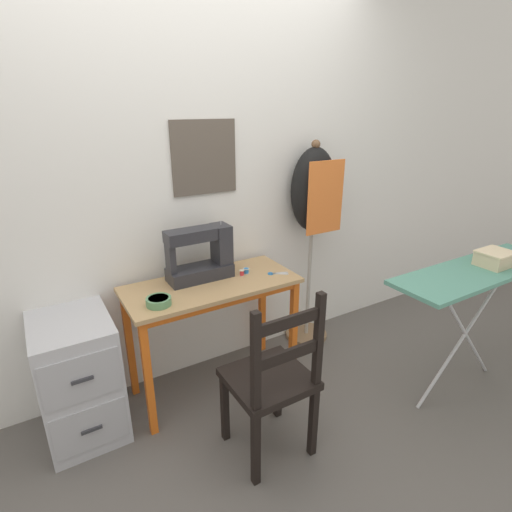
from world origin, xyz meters
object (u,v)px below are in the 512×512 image
thread_spool_mid_table (246,271)px  scissors (275,273)px  storage_box (495,258)px  ironing_board (478,276)px  sewing_machine (203,255)px  filing_cabinet (79,378)px  fabric_bowl (159,301)px  wooden_chair (272,381)px  dress_form (313,200)px  thread_spool_near_machine (242,273)px

thread_spool_mid_table → scissors: bearing=-33.5°
storage_box → ironing_board: bearing=173.3°
sewing_machine → filing_cabinet: size_ratio=0.59×
fabric_bowl → storage_box: (1.77, -0.73, 0.13)m
fabric_bowl → thread_spool_mid_table: 0.61m
wooden_chair → storage_box: 1.48m
filing_cabinet → dress_form: bearing=4.5°
scissors → storage_box: size_ratio=0.63×
dress_form → storage_box: 1.16m
fabric_bowl → thread_spool_near_machine: fabric_bowl is taller
wooden_chair → filing_cabinet: 1.04m
sewing_machine → dress_form: bearing=4.6°
thread_spool_mid_table → sewing_machine: bearing=163.8°
thread_spool_near_machine → dress_form: dress_form is taller
sewing_machine → filing_cabinet: bearing=-175.5°
scissors → thread_spool_mid_table: 0.18m
fabric_bowl → ironing_board: 1.80m
scissors → ironing_board: ironing_board is taller
thread_spool_mid_table → wooden_chair: size_ratio=0.04×
fabric_bowl → storage_box: bearing=-22.3°
sewing_machine → fabric_bowl: size_ratio=3.05×
wooden_chair → dress_form: bearing=43.0°
filing_cabinet → storage_box: storage_box is taller
thread_spool_near_machine → dress_form: (0.66, 0.16, 0.34)m
fabric_bowl → dress_form: (1.22, 0.27, 0.34)m
sewing_machine → fabric_bowl: sewing_machine is taller
storage_box → thread_spool_mid_table: bearing=143.9°
filing_cabinet → dress_form: size_ratio=0.46×
scissors → filing_cabinet: size_ratio=0.18×
sewing_machine → filing_cabinet: 0.94m
fabric_bowl → filing_cabinet: fabric_bowl is taller
thread_spool_mid_table → fabric_bowl: bearing=-167.9°
scissors → dress_form: 0.64m
sewing_machine → wooden_chair: bearing=-87.7°
wooden_chair → ironing_board: 1.34m
storage_box → fabric_bowl: bearing=157.7°
fabric_bowl → ironing_board: size_ratio=0.11×
sewing_machine → scissors: (0.40, -0.17, -0.15)m
thread_spool_near_machine → filing_cabinet: (-0.99, 0.03, -0.40)m
fabric_bowl → ironing_board: (1.66, -0.71, 0.04)m
scissors → thread_spool_near_machine: bearing=157.4°
thread_spool_near_machine → thread_spool_mid_table: 0.05m
thread_spool_near_machine → wooden_chair: bearing=-106.2°
sewing_machine → thread_spool_mid_table: size_ratio=10.30×
thread_spool_near_machine → storage_box: (1.21, -0.83, 0.13)m
wooden_chair → ironing_board: wooden_chair is taller
thread_spool_mid_table → wooden_chair: bearing=-109.1°
dress_form → ironing_board: (0.44, -0.98, -0.30)m
dress_form → ironing_board: dress_form is taller
sewing_machine → storage_box: size_ratio=2.05×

